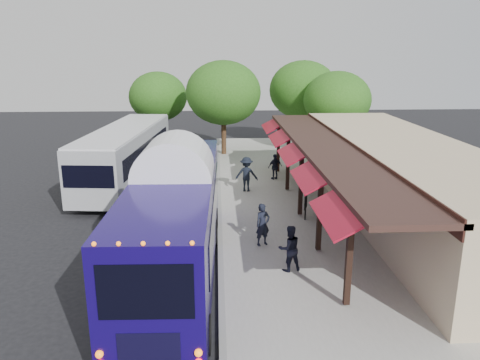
# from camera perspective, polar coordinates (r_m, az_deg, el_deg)

# --- Properties ---
(ground) EXTENTS (90.00, 90.00, 0.00)m
(ground) POSITION_cam_1_polar(r_m,az_deg,el_deg) (18.01, -2.55, -9.31)
(ground) COLOR black
(ground) RESTS_ON ground
(sidewalk) EXTENTS (10.00, 40.00, 0.15)m
(sidewalk) POSITION_cam_1_polar(r_m,az_deg,el_deg) (22.26, 10.39, -4.40)
(sidewalk) COLOR #9E9B93
(sidewalk) RESTS_ON ground
(curb) EXTENTS (0.20, 40.00, 0.16)m
(curb) POSITION_cam_1_polar(r_m,az_deg,el_deg) (21.68, -2.49, -4.70)
(curb) COLOR gray
(curb) RESTS_ON ground
(station_shelter) EXTENTS (8.15, 20.00, 3.60)m
(station_shelter) POSITION_cam_1_polar(r_m,az_deg,el_deg) (22.75, 18.93, 0.11)
(station_shelter) COLOR tan
(station_shelter) RESTS_ON ground
(coach_bus) EXTENTS (2.87, 12.19, 3.87)m
(coach_bus) POSITION_cam_1_polar(r_m,az_deg,el_deg) (16.13, -7.77, -4.49)
(coach_bus) COLOR #140758
(coach_bus) RESTS_ON ground
(city_bus) EXTENTS (3.80, 12.44, 3.29)m
(city_bus) POSITION_cam_1_polar(r_m,az_deg,el_deg) (28.03, -13.73, 3.23)
(city_bus) COLOR #9A9CA2
(city_bus) RESTS_ON ground
(ped_a) EXTENTS (0.73, 0.64, 1.69)m
(ped_a) POSITION_cam_1_polar(r_m,az_deg,el_deg) (18.37, 2.79, -5.45)
(ped_a) COLOR black
(ped_a) RESTS_ON sidewalk
(ped_b) EXTENTS (0.93, 0.80, 1.65)m
(ped_b) POSITION_cam_1_polar(r_m,az_deg,el_deg) (16.38, 6.05, -8.28)
(ped_b) COLOR black
(ped_b) RESTS_ON sidewalk
(ped_c) EXTENTS (0.97, 0.67, 1.52)m
(ped_c) POSITION_cam_1_polar(r_m,az_deg,el_deg) (27.80, 4.30, 1.62)
(ped_c) COLOR black
(ped_c) RESTS_ON sidewalk
(ped_d) EXTENTS (1.33, 0.91, 1.89)m
(ped_d) POSITION_cam_1_polar(r_m,az_deg,el_deg) (25.34, 0.80, 0.72)
(ped_d) COLOR black
(ped_d) RESTS_ON sidewalk
(sign_board) EXTENTS (0.22, 0.51, 1.16)m
(sign_board) POSITION_cam_1_polar(r_m,az_deg,el_deg) (21.23, 7.99, -2.83)
(sign_board) COLOR black
(sign_board) RESTS_ON sidewalk
(tree_left) EXTENTS (5.42, 5.42, 6.93)m
(tree_left) POSITION_cam_1_polar(r_m,az_deg,el_deg) (34.25, -2.04, 10.57)
(tree_left) COLOR #382314
(tree_left) RESTS_ON ground
(tree_mid) EXTENTS (5.36, 5.36, 6.86)m
(tree_mid) POSITION_cam_1_polar(r_m,az_deg,el_deg) (37.77, 7.72, 10.83)
(tree_mid) COLOR #382314
(tree_mid) RESTS_ON ground
(tree_right) EXTENTS (4.84, 4.84, 6.19)m
(tree_right) POSITION_cam_1_polar(r_m,az_deg,el_deg) (34.74, 11.75, 9.51)
(tree_right) COLOR #382314
(tree_right) RESTS_ON ground
(tree_far) EXTENTS (4.67, 4.67, 5.97)m
(tree_far) POSITION_cam_1_polar(r_m,az_deg,el_deg) (38.84, -9.96, 9.98)
(tree_far) COLOR #382314
(tree_far) RESTS_ON ground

